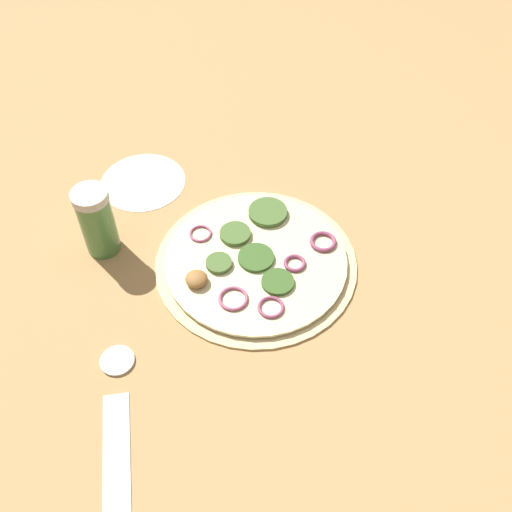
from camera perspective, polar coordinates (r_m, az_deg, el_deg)
The scene contains 5 objects.
ground_plane at distance 0.80m, azimuth 0.00°, elevation -0.76°, with size 3.00×3.00×0.00m, color tan.
pizza at distance 0.80m, azimuth -0.04°, elevation -0.41°, with size 0.27×0.27×0.02m.
spice_jar at distance 0.81m, azimuth -14.91°, elevation 3.24°, with size 0.05×0.05×0.10m.
loose_cap at distance 0.73m, azimuth -13.09°, elevation -9.61°, with size 0.04×0.04×0.01m.
flour_patch at distance 0.93m, azimuth -10.70°, elevation 6.97°, with size 0.13×0.13×0.00m.
Camera 1 is at (0.02, -0.51, 0.62)m, focal length 42.00 mm.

